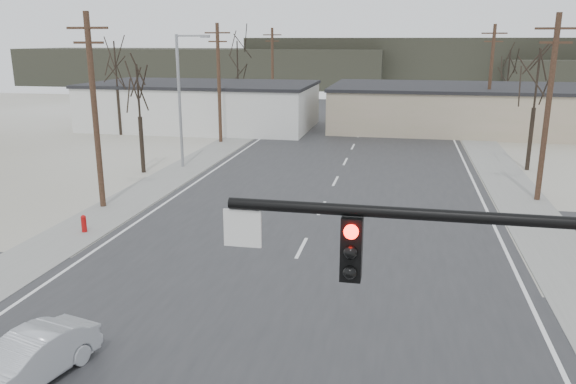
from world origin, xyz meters
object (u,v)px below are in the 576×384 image
fire_hydrant (84,224)px  car_far_a (360,114)px  car_far_b (357,102)px  sedan_crossing (28,360)px

fire_hydrant → car_far_a: (9.60, 39.31, 0.36)m
fire_hydrant → car_far_a: bearing=76.3°
car_far_b → fire_hydrant: bearing=-77.6°
sedan_crossing → car_far_a: (4.56, 50.31, 0.12)m
car_far_a → car_far_b: size_ratio=1.24×
sedan_crossing → car_far_b: (3.12, 63.21, 0.08)m
sedan_crossing → car_far_b: car_far_b is taller
car_far_b → car_far_a: bearing=-62.4°
fire_hydrant → car_far_a: 40.47m
fire_hydrant → sedan_crossing: 12.10m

